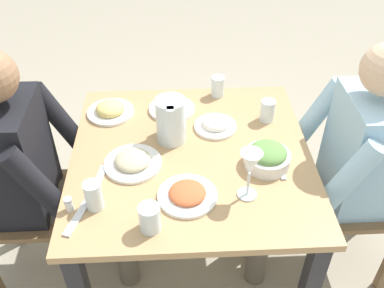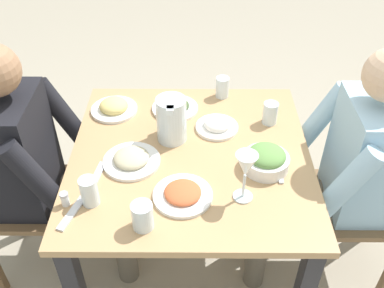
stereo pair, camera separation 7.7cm
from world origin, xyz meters
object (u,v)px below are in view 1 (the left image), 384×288
at_px(chair_far, 4,197).
at_px(water_pitcher, 171,120).
at_px(dining_table, 191,175).
at_px(plate_dolmas, 172,108).
at_px(diner_far, 45,170).
at_px(plate_rice_curry, 187,194).
at_px(diner_near, 335,164).
at_px(water_glass_far_right, 150,218).
at_px(salt_shaker, 69,204).
at_px(water_glass_far_left, 267,111).
at_px(plate_beans, 133,162).
at_px(water_glass_center, 94,196).
at_px(plate_fries, 110,110).
at_px(chair_near, 374,187).
at_px(wine_glass, 250,165).
at_px(water_glass_near_left, 218,86).
at_px(plate_yoghurt, 215,124).
at_px(salad_bowl, 267,157).

height_order(chair_far, water_pitcher, water_pitcher).
xyz_separation_m(dining_table, plate_dolmas, (0.30, 0.07, 0.13)).
height_order(diner_far, plate_rice_curry, diner_far).
relative_size(diner_near, water_glass_far_right, 11.97).
height_order(diner_far, salt_shaker, diner_far).
bearing_deg(water_glass_far_right, water_glass_far_left, -40.42).
bearing_deg(plate_beans, plate_dolmas, -23.55).
bearing_deg(plate_rice_curry, water_glass_far_right, 136.20).
bearing_deg(diner_near, water_glass_center, 105.31).
xyz_separation_m(plate_fries, water_glass_center, (-0.55, 0.00, 0.03)).
bearing_deg(water_glass_center, diner_far, 41.34).
xyz_separation_m(chair_near, plate_dolmas, (0.30, 0.86, 0.24)).
distance_m(chair_near, plate_beans, 1.05).
relative_size(chair_far, salt_shaker, 16.39).
relative_size(plate_rice_curry, plate_fries, 1.03).
bearing_deg(water_glass_far_right, water_glass_center, 61.30).
bearing_deg(plate_fries, water_glass_far_right, -163.83).
height_order(water_glass_center, wine_glass, wine_glass).
bearing_deg(plate_dolmas, water_glass_far_left, -102.69).
distance_m(chair_far, water_glass_far_left, 1.17).
bearing_deg(water_glass_far_left, plate_fries, 83.14).
relative_size(water_glass_near_left, salt_shaker, 1.79).
bearing_deg(salt_shaker, water_glass_far_left, -57.92).
bearing_deg(chair_near, water_pitcher, 83.29).
bearing_deg(plate_yoghurt, chair_near, -103.80).
bearing_deg(diner_near, salt_shaker, 104.63).
bearing_deg(chair_near, water_glass_far_right, 110.80).
distance_m(salad_bowl, plate_dolmas, 0.52).
distance_m(dining_table, diner_near, 0.59).
xyz_separation_m(dining_table, chair_near, (-0.01, -0.79, -0.11)).
xyz_separation_m(salad_bowl, water_glass_far_right, (-0.28, 0.43, 0.01)).
xyz_separation_m(plate_rice_curry, plate_yoghurt, (0.39, -0.14, 0.00)).
xyz_separation_m(chair_far, plate_dolmas, (0.28, -0.72, 0.24)).
height_order(plate_dolmas, water_glass_far_right, water_glass_far_right).
distance_m(chair_near, salt_shaker, 1.27).
bearing_deg(water_pitcher, diner_far, 98.62).
relative_size(water_pitcher, water_glass_far_right, 1.93).
distance_m(plate_yoghurt, water_glass_near_left, 0.25).
xyz_separation_m(dining_table, diner_near, (-0.01, -0.59, 0.04)).
relative_size(plate_rice_curry, water_glass_center, 1.96).
height_order(chair_near, diner_far, diner_far).
relative_size(dining_table, water_glass_center, 8.71).
xyz_separation_m(plate_dolmas, water_glass_far_left, (-0.09, -0.41, 0.03)).
bearing_deg(wine_glass, diner_far, 72.01).
relative_size(diner_near, plate_beans, 5.37).
xyz_separation_m(dining_table, plate_rice_curry, (-0.23, 0.03, 0.13)).
height_order(water_pitcher, plate_beans, water_pitcher).
bearing_deg(salt_shaker, wine_glass, -86.39).
xyz_separation_m(water_pitcher, water_glass_far_right, (-0.46, 0.08, -0.05)).
bearing_deg(dining_table, wine_glass, -141.47).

